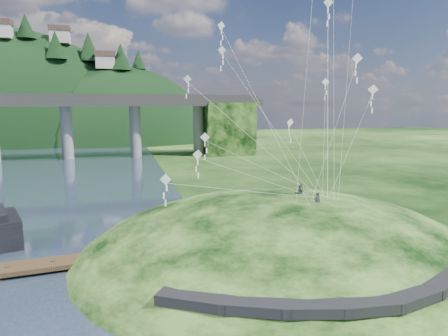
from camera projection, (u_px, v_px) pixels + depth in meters
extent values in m
plane|color=black|center=(194.00, 272.00, 30.53)|extent=(320.00, 320.00, 0.00)
ellipsoid|color=black|center=(280.00, 269.00, 34.72)|extent=(36.00, 32.00, 13.00)
cube|color=black|center=(194.00, 299.00, 22.20)|extent=(4.32, 3.62, 0.71)
cube|color=black|center=(254.00, 305.00, 21.38)|extent=(4.10, 2.97, 0.61)
cube|color=black|center=(314.00, 307.00, 21.19)|extent=(3.85, 2.37, 0.62)
cube|color=black|center=(368.00, 305.00, 21.53)|extent=(3.62, 1.83, 0.66)
cube|color=black|center=(413.00, 296.00, 22.49)|extent=(3.82, 2.27, 0.68)
cube|color=black|center=(443.00, 281.00, 24.15)|extent=(4.11, 2.97, 0.71)
cylinder|color=gray|center=(67.00, 131.00, 92.04)|extent=(2.60, 2.60, 13.00)
cylinder|color=gray|center=(135.00, 130.00, 96.00)|extent=(2.60, 2.60, 13.00)
cylinder|color=gray|center=(198.00, 129.00, 99.95)|extent=(2.60, 2.60, 13.00)
cube|color=black|center=(227.00, 129.00, 101.87)|extent=(12.00, 11.00, 13.00)
ellipsoid|color=black|center=(17.00, 157.00, 141.44)|extent=(96.00, 68.00, 88.00)
ellipsoid|color=black|center=(119.00, 168.00, 143.38)|extent=(76.00, 56.00, 72.00)
cone|color=black|center=(25.00, 26.00, 123.53)|extent=(5.83, 5.83, 7.67)
cone|color=black|center=(55.00, 45.00, 122.06)|extent=(6.47, 6.47, 8.51)
cone|color=black|center=(88.00, 47.00, 130.89)|extent=(7.13, 7.13, 9.38)
cone|color=black|center=(121.00, 57.00, 129.28)|extent=(6.56, 6.56, 8.63)
cone|color=black|center=(138.00, 60.00, 136.15)|extent=(4.88, 4.88, 6.42)
cube|color=beige|center=(1.00, 32.00, 120.28)|extent=(6.00, 5.00, 4.00)
cube|color=#52352F|center=(0.00, 22.00, 119.85)|extent=(6.40, 5.40, 1.60)
cube|color=beige|center=(60.00, 37.00, 130.10)|extent=(6.00, 5.00, 4.00)
cube|color=#52352F|center=(60.00, 29.00, 129.67)|extent=(6.40, 5.40, 1.60)
cube|color=beige|center=(105.00, 63.00, 129.27)|extent=(6.00, 5.00, 4.00)
cube|color=#52352F|center=(105.00, 54.00, 128.84)|extent=(6.40, 5.40, 1.60)
cube|color=#382717|center=(95.00, 258.00, 32.11)|extent=(14.92, 3.78, 0.37)
cylinder|color=#382717|center=(7.00, 273.00, 29.95)|extent=(0.32, 0.32, 1.05)
cylinder|color=#382717|center=(53.00, 267.00, 31.05)|extent=(0.32, 0.32, 1.05)
cylinder|color=#382717|center=(96.00, 261.00, 32.16)|extent=(0.32, 0.32, 1.05)
cylinder|color=#382717|center=(135.00, 256.00, 33.26)|extent=(0.32, 0.32, 1.05)
cylinder|color=#382717|center=(172.00, 251.00, 34.36)|extent=(0.32, 0.32, 1.05)
imported|color=#272C34|center=(317.00, 192.00, 32.12)|extent=(0.62, 0.42, 1.64)
imported|color=#272C34|center=(300.00, 184.00, 35.13)|extent=(0.99, 0.87, 1.70)
cube|color=white|center=(328.00, 2.00, 36.11)|extent=(0.83, 0.37, 0.85)
cube|color=white|center=(328.00, 10.00, 36.21)|extent=(0.11, 0.03, 0.51)
cube|color=white|center=(328.00, 17.00, 36.31)|extent=(0.11, 0.03, 0.51)
cube|color=white|center=(328.00, 24.00, 36.40)|extent=(0.11, 0.03, 0.51)
cube|color=white|center=(326.00, 82.00, 35.63)|extent=(0.49, 0.50, 0.65)
cube|color=white|center=(325.00, 87.00, 35.70)|extent=(0.08, 0.06, 0.39)
cube|color=white|center=(325.00, 93.00, 35.78)|extent=(0.08, 0.06, 0.39)
cube|color=white|center=(325.00, 98.00, 35.85)|extent=(0.08, 0.06, 0.39)
cube|color=white|center=(327.00, 2.00, 39.99)|extent=(0.10, 0.06, 0.45)
cube|color=white|center=(222.00, 50.00, 35.43)|extent=(0.75, 0.27, 0.74)
cube|color=white|center=(222.00, 56.00, 35.52)|extent=(0.10, 0.03, 0.44)
cube|color=white|center=(222.00, 63.00, 35.60)|extent=(0.10, 0.03, 0.44)
cube|color=white|center=(222.00, 69.00, 35.69)|extent=(0.10, 0.03, 0.44)
cube|color=white|center=(198.00, 155.00, 32.72)|extent=(0.83, 0.30, 0.81)
cube|color=white|center=(198.00, 162.00, 32.81)|extent=(0.11, 0.07, 0.49)
cube|color=white|center=(198.00, 169.00, 32.91)|extent=(0.11, 0.07, 0.49)
cube|color=white|center=(198.00, 176.00, 33.00)|extent=(0.11, 0.07, 0.49)
cube|color=white|center=(205.00, 137.00, 33.82)|extent=(0.78, 0.27, 0.80)
cube|color=white|center=(205.00, 144.00, 33.91)|extent=(0.11, 0.03, 0.47)
cube|color=white|center=(205.00, 151.00, 34.00)|extent=(0.11, 0.03, 0.47)
cube|color=white|center=(205.00, 157.00, 34.09)|extent=(0.11, 0.03, 0.47)
cube|color=white|center=(290.00, 123.00, 40.78)|extent=(0.82, 0.34, 0.84)
cube|color=white|center=(290.00, 129.00, 40.88)|extent=(0.10, 0.08, 0.50)
cube|color=white|center=(290.00, 134.00, 40.97)|extent=(0.10, 0.08, 0.50)
cube|color=white|center=(290.00, 140.00, 41.07)|extent=(0.10, 0.08, 0.50)
cube|color=white|center=(373.00, 89.00, 35.50)|extent=(0.77, 0.50, 0.85)
cube|color=white|center=(373.00, 97.00, 35.60)|extent=(0.12, 0.05, 0.51)
cube|color=white|center=(372.00, 104.00, 35.70)|extent=(0.12, 0.05, 0.51)
cube|color=white|center=(372.00, 111.00, 35.80)|extent=(0.12, 0.05, 0.51)
cube|color=white|center=(165.00, 180.00, 26.85)|extent=(0.72, 0.37, 0.78)
cube|color=white|center=(166.00, 188.00, 26.93)|extent=(0.10, 0.05, 0.45)
cube|color=white|center=(166.00, 195.00, 27.02)|extent=(0.10, 0.05, 0.45)
cube|color=white|center=(166.00, 203.00, 27.11)|extent=(0.10, 0.05, 0.45)
cube|color=white|center=(187.00, 79.00, 37.92)|extent=(0.75, 0.28, 0.73)
cube|color=white|center=(187.00, 85.00, 38.00)|extent=(0.10, 0.03, 0.44)
cube|color=white|center=(187.00, 91.00, 38.09)|extent=(0.10, 0.03, 0.44)
cube|color=white|center=(188.00, 96.00, 38.17)|extent=(0.10, 0.03, 0.44)
cube|color=white|center=(221.00, 26.00, 38.12)|extent=(0.76, 0.25, 0.75)
cube|color=white|center=(221.00, 32.00, 38.21)|extent=(0.10, 0.07, 0.45)
cube|color=white|center=(221.00, 38.00, 38.30)|extent=(0.10, 0.07, 0.45)
cube|color=white|center=(221.00, 43.00, 38.39)|extent=(0.10, 0.07, 0.45)
cube|color=white|center=(357.00, 58.00, 33.36)|extent=(0.72, 0.54, 0.84)
cube|color=white|center=(357.00, 66.00, 33.46)|extent=(0.11, 0.06, 0.50)
cube|color=white|center=(357.00, 73.00, 33.56)|extent=(0.11, 0.06, 0.50)
cube|color=white|center=(356.00, 80.00, 33.65)|extent=(0.11, 0.06, 0.50)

